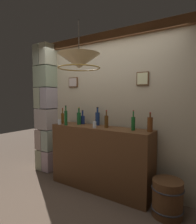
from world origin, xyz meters
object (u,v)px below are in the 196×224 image
object	(u,v)px
liquor_bottle_rye	(106,121)
glass_tumbler_highball	(95,125)
liquor_bottle_whiskey	(66,117)
glass_tumbler_rocks	(59,122)
liquor_bottle_rum	(150,124)
liquor_bottle_vermouth	(83,119)
liquor_bottle_gin	(63,118)
liquor_bottle_brandy	(133,123)
wooden_barrel	(167,198)
liquor_bottle_tequila	(79,118)
pendant_lamp	(79,62)
liquor_bottle_sherry	(97,118)

from	to	relation	value
liquor_bottle_rye	glass_tumbler_highball	bearing A→B (deg)	-142.09
liquor_bottle_whiskey	glass_tumbler_rocks	size ratio (longest dim) A/B	3.91
liquor_bottle_rum	liquor_bottle_rye	bearing A→B (deg)	-176.63
liquor_bottle_vermouth	glass_tumbler_highball	size ratio (longest dim) A/B	2.43
liquor_bottle_gin	liquor_bottle_rum	world-z (taller)	liquor_bottle_gin
liquor_bottle_brandy	liquor_bottle_rum	bearing A→B (deg)	5.04
wooden_barrel	liquor_bottle_whiskey	bearing A→B (deg)	-178.57
liquor_bottle_tequila	pendant_lamp	bearing A→B (deg)	-50.24
liquor_bottle_brandy	liquor_bottle_tequila	bearing A→B (deg)	179.51
liquor_bottle_gin	pendant_lamp	size ratio (longest dim) A/B	0.48
liquor_bottle_rum	liquor_bottle_sherry	size ratio (longest dim) A/B	0.88
liquor_bottle_tequila	wooden_barrel	bearing A→B (deg)	-5.31
liquor_bottle_gin	liquor_bottle_rum	distance (m)	1.64
liquor_bottle_tequila	glass_tumbler_highball	world-z (taller)	liquor_bottle_tequila
liquor_bottle_gin	liquor_bottle_vermouth	bearing A→B (deg)	21.64
liquor_bottle_whiskey	glass_tumbler_highball	xyz separation A→B (m)	(0.57, 0.05, -0.08)
liquor_bottle_tequila	liquor_bottle_rum	size ratio (longest dim) A/B	1.10
liquor_bottle_brandy	glass_tumbler_highball	xyz separation A→B (m)	(-0.60, -0.14, -0.05)
liquor_bottle_vermouth	glass_tumbler_rocks	distance (m)	0.42
liquor_bottle_brandy	pendant_lamp	world-z (taller)	pendant_lamp
liquor_bottle_rum	pendant_lamp	world-z (taller)	pendant_lamp
glass_tumbler_rocks	pendant_lamp	distance (m)	1.37
liquor_bottle_whiskey	wooden_barrel	xyz separation A→B (m)	(1.72, 0.04, -0.95)
liquor_bottle_rye	liquor_bottle_tequila	size ratio (longest dim) A/B	0.93
glass_tumbler_rocks	glass_tumbler_highball	bearing A→B (deg)	2.36
liquor_bottle_brandy	liquor_bottle_rum	distance (m)	0.25
liquor_bottle_tequila	liquor_bottle_rum	world-z (taller)	liquor_bottle_tequila
liquor_bottle_gin	glass_tumbler_highball	bearing A→B (deg)	-7.06
liquor_bottle_rum	glass_tumbler_rocks	distance (m)	1.60
liquor_bottle_gin	liquor_bottle_sherry	distance (m)	0.69
liquor_bottle_rye	pendant_lamp	size ratio (longest dim) A/B	0.47
liquor_bottle_brandy	glass_tumbler_rocks	bearing A→B (deg)	-172.95
liquor_bottle_whiskey	liquor_bottle_brandy	world-z (taller)	liquor_bottle_whiskey
liquor_bottle_brandy	liquor_bottle_vermouth	distance (m)	1.04
liquor_bottle_rye	liquor_bottle_sherry	size ratio (longest dim) A/B	0.90
liquor_bottle_gin	pendant_lamp	world-z (taller)	pendant_lamp
liquor_bottle_rye	wooden_barrel	world-z (taller)	liquor_bottle_rye
liquor_bottle_tequila	liquor_bottle_vermouth	world-z (taller)	liquor_bottle_tequila
liquor_bottle_sherry	glass_tumbler_highball	bearing A→B (deg)	-65.44
liquor_bottle_sherry	pendant_lamp	size ratio (longest dim) A/B	0.52
liquor_bottle_rye	liquor_bottle_vermouth	world-z (taller)	liquor_bottle_rye
liquor_bottle_rye	pendant_lamp	distance (m)	1.08
liquor_bottle_brandy	liquor_bottle_rum	xyz separation A→B (m)	(0.25, 0.02, 0.00)
liquor_bottle_rye	liquor_bottle_whiskey	xyz separation A→B (m)	(-0.72, -0.16, 0.03)
liquor_bottle_vermouth	glass_tumbler_rocks	size ratio (longest dim) A/B	2.85
liquor_bottle_vermouth	liquor_bottle_gin	world-z (taller)	liquor_bottle_gin
liquor_bottle_vermouth	liquor_bottle_gin	size ratio (longest dim) A/B	0.87
liquor_bottle_rye	liquor_bottle_brandy	size ratio (longest dim) A/B	0.95
liquor_bottle_whiskey	liquor_bottle_tequila	size ratio (longest dim) A/B	1.12
liquor_bottle_tequila	wooden_barrel	size ratio (longest dim) A/B	0.64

